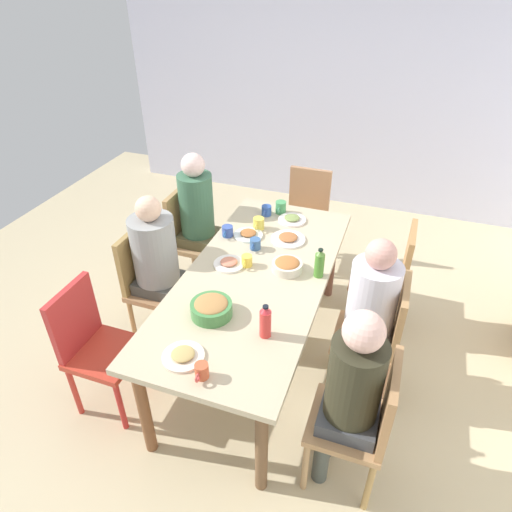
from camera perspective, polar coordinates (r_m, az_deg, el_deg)
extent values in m
plane|color=#C4B38B|center=(3.46, 0.00, -12.58)|extent=(6.50, 6.50, 0.00)
cube|color=silver|center=(5.21, 10.85, 20.08)|extent=(0.12, 4.98, 2.60)
cube|color=#BEAE8D|center=(2.97, 0.00, -2.72)|extent=(2.03, 0.91, 0.04)
cylinder|color=brown|center=(3.99, -0.42, 1.37)|extent=(0.07, 0.07, 0.72)
cylinder|color=brown|center=(2.78, -13.97, -18.34)|extent=(0.07, 0.07, 0.72)
cylinder|color=brown|center=(3.85, 9.54, -0.55)|extent=(0.07, 0.07, 0.72)
cylinder|color=brown|center=(2.57, 0.70, -23.05)|extent=(0.07, 0.07, 0.72)
cube|color=#AE8650|center=(4.19, 6.00, 4.19)|extent=(0.40, 0.40, 0.04)
cylinder|color=#B17C4E|center=(4.42, 8.51, 2.32)|extent=(0.04, 0.04, 0.43)
cylinder|color=#A78552|center=(4.48, 4.27, 3.10)|extent=(0.04, 0.04, 0.43)
cylinder|color=#B08449|center=(4.14, 7.51, -0.02)|extent=(0.04, 0.04, 0.43)
cylinder|color=#A57E56|center=(4.20, 3.01, 0.85)|extent=(0.04, 0.04, 0.43)
cube|color=#AF7C57|center=(4.24, 6.81, 8.09)|extent=(0.04, 0.38, 0.45)
cube|color=tan|center=(3.06, 13.64, -10.02)|extent=(0.40, 0.40, 0.04)
cylinder|color=#B27B57|center=(3.10, 15.82, -15.71)|extent=(0.04, 0.04, 0.43)
cylinder|color=#B68647|center=(3.34, 16.46, -11.40)|extent=(0.04, 0.04, 0.43)
cylinder|color=tan|center=(3.11, 9.44, -14.48)|extent=(0.04, 0.04, 0.43)
cylinder|color=#B2894C|center=(3.34, 10.63, -10.27)|extent=(0.04, 0.04, 0.43)
cube|color=#A57B4C|center=(2.91, 17.78, -7.35)|extent=(0.38, 0.04, 0.45)
cylinder|color=brown|center=(3.16, 11.07, -13.44)|extent=(0.09, 0.09, 0.45)
cylinder|color=brown|center=(3.27, 11.58, -11.45)|extent=(0.09, 0.09, 0.45)
cube|color=brown|center=(3.02, 13.80, -9.20)|extent=(0.30, 0.30, 0.10)
cylinder|color=silver|center=(2.84, 14.57, -5.05)|extent=(0.30, 0.30, 0.46)
sphere|color=tan|center=(2.65, 15.53, 0.22)|extent=(0.18, 0.18, 0.18)
cube|color=#AB7F54|center=(2.60, 11.44, -20.00)|extent=(0.40, 0.40, 0.04)
cylinder|color=#AA844C|center=(2.70, 14.09, -26.37)|extent=(0.04, 0.04, 0.43)
cylinder|color=#B3794A|center=(2.89, 15.05, -20.64)|extent=(0.04, 0.04, 0.43)
cylinder|color=tan|center=(2.70, 6.28, -24.82)|extent=(0.04, 0.04, 0.43)
cylinder|color=#B77B56|center=(2.89, 8.03, -19.27)|extent=(0.04, 0.04, 0.43)
cube|color=#A3764A|center=(2.42, 16.46, -17.54)|extent=(0.38, 0.04, 0.45)
cylinder|color=#434944|center=(2.74, 8.34, -23.51)|extent=(0.09, 0.09, 0.45)
cylinder|color=#44413D|center=(2.83, 9.09, -20.87)|extent=(0.09, 0.09, 0.45)
cube|color=#404348|center=(2.56, 11.60, -19.21)|extent=(0.30, 0.30, 0.10)
cylinder|color=#2F2E1E|center=(2.34, 12.41, -15.04)|extent=(0.28, 0.28, 0.47)
sphere|color=beige|center=(2.11, 13.49, -9.26)|extent=(0.20, 0.20, 0.20)
cube|color=#A5754D|center=(3.42, -12.00, -4.19)|extent=(0.40, 0.40, 0.04)
cylinder|color=#B17A59|center=(3.75, -12.59, -4.80)|extent=(0.04, 0.04, 0.43)
cylinder|color=tan|center=(3.54, -15.33, -8.03)|extent=(0.04, 0.04, 0.43)
cylinder|color=#AD7D4B|center=(3.61, -7.91, -6.01)|extent=(0.04, 0.04, 0.43)
cylinder|color=#A47B4E|center=(3.39, -10.45, -9.48)|extent=(0.04, 0.04, 0.43)
cube|color=#A58248|center=(3.37, -15.12, -0.37)|extent=(0.38, 0.04, 0.45)
cylinder|color=#3A3F44|center=(3.57, -9.57, -6.50)|extent=(0.09, 0.09, 0.45)
cylinder|color=#453B46|center=(3.47, -10.79, -8.11)|extent=(0.09, 0.09, 0.45)
cube|color=#474741|center=(3.39, -12.12, -3.39)|extent=(0.30, 0.30, 0.10)
cylinder|color=#939595|center=(3.22, -12.74, 0.77)|extent=(0.31, 0.31, 0.49)
sphere|color=beige|center=(3.06, -13.50, 5.83)|extent=(0.17, 0.17, 0.17)
cube|color=#BB3726|center=(3.03, -18.39, -11.61)|extent=(0.40, 0.40, 0.04)
cylinder|color=red|center=(3.36, -18.42, -11.57)|extent=(0.04, 0.04, 0.43)
cylinder|color=#BF352B|center=(3.19, -21.98, -15.49)|extent=(0.04, 0.04, 0.43)
cylinder|color=red|center=(3.20, -13.36, -13.32)|extent=(0.04, 0.04, 0.43)
cylinder|color=red|center=(3.03, -16.76, -17.64)|extent=(0.04, 0.04, 0.43)
cube|color=#B92E2D|center=(2.97, -22.03, -7.37)|extent=(0.38, 0.04, 0.45)
cube|color=tan|center=(3.90, -7.15, 1.60)|extent=(0.40, 0.40, 0.04)
cylinder|color=#A47E5B|center=(4.22, -8.03, 0.61)|extent=(0.04, 0.04, 0.43)
cylinder|color=#AE854B|center=(3.97, -10.19, -1.95)|extent=(0.04, 0.04, 0.43)
cylinder|color=#B6834F|center=(4.09, -3.76, -0.26)|extent=(0.04, 0.04, 0.43)
cylinder|color=#A68749|center=(3.84, -5.71, -2.97)|extent=(0.04, 0.04, 0.43)
cube|color=tan|center=(3.86, -9.82, 5.01)|extent=(0.38, 0.04, 0.45)
cylinder|color=brown|center=(4.04, -5.18, -0.64)|extent=(0.09, 0.09, 0.45)
cylinder|color=brown|center=(3.92, -6.11, -1.90)|extent=(0.09, 0.09, 0.45)
cube|color=brown|center=(3.87, -7.22, 2.35)|extent=(0.30, 0.30, 0.10)
cylinder|color=#3B694D|center=(3.71, -7.56, 6.42)|extent=(0.28, 0.28, 0.52)
sphere|color=beige|center=(3.57, -7.97, 11.33)|extent=(0.19, 0.19, 0.19)
cube|color=#B17853|center=(3.58, 15.15, -2.77)|extent=(0.40, 0.40, 0.04)
cylinder|color=#AA7F51|center=(3.59, 16.99, -7.71)|extent=(0.04, 0.04, 0.43)
cylinder|color=#A3774E|center=(3.85, 17.45, -4.48)|extent=(0.04, 0.04, 0.43)
cylinder|color=#A68152|center=(3.59, 11.62, -6.68)|extent=(0.04, 0.04, 0.43)
cylinder|color=#AC765A|center=(3.86, 12.47, -3.52)|extent=(0.04, 0.04, 0.43)
cube|color=#AE7D48|center=(3.45, 18.66, -0.21)|extent=(0.38, 0.04, 0.45)
cylinder|color=silver|center=(3.35, -0.99, 2.67)|extent=(0.22, 0.22, 0.01)
ellipsoid|color=#A46131|center=(3.34, -0.99, 2.96)|extent=(0.12, 0.12, 0.02)
cylinder|color=white|center=(3.31, 4.07, 2.13)|extent=(0.25, 0.25, 0.01)
ellipsoid|color=#AA6438|center=(3.30, 4.09, 2.41)|extent=(0.14, 0.14, 0.02)
cylinder|color=white|center=(3.56, 4.57, 4.58)|extent=(0.22, 0.22, 0.01)
ellipsoid|color=#7D934E|center=(3.55, 4.59, 4.86)|extent=(0.12, 0.12, 0.02)
cylinder|color=white|center=(3.05, -3.43, -1.01)|extent=(0.21, 0.21, 0.01)
ellipsoid|color=#D17B5F|center=(3.04, -3.44, -0.71)|extent=(0.12, 0.12, 0.02)
cylinder|color=beige|center=(2.44, -9.19, -12.42)|extent=(0.22, 0.22, 0.01)
ellipsoid|color=tan|center=(2.42, -9.23, -12.11)|extent=(0.12, 0.12, 0.02)
cylinder|color=beige|center=(2.98, 3.95, -1.33)|extent=(0.20, 0.20, 0.06)
ellipsoid|color=#B46B36|center=(2.97, 3.97, -0.85)|extent=(0.16, 0.16, 0.04)
cylinder|color=#428243|center=(2.64, -5.66, -6.70)|extent=(0.24, 0.24, 0.08)
ellipsoid|color=#AC7944|center=(2.61, -5.71, -6.01)|extent=(0.19, 0.19, 0.04)
cylinder|color=#459557|center=(3.65, 3.15, 6.18)|extent=(0.08, 0.08, 0.10)
torus|color=#3E865E|center=(3.60, 2.90, 5.79)|extent=(0.05, 0.01, 0.05)
cylinder|color=#E0C94A|center=(3.42, 0.34, 4.14)|extent=(0.08, 0.08, 0.09)
torus|color=#DEC94B|center=(3.38, 0.04, 3.71)|extent=(0.05, 0.01, 0.05)
cylinder|color=yellow|center=(3.02, -1.16, -0.59)|extent=(0.07, 0.07, 0.08)
torus|color=yellow|center=(2.98, -1.48, -1.08)|extent=(0.05, 0.01, 0.05)
cylinder|color=#C95433|center=(2.31, -6.87, -14.21)|extent=(0.07, 0.07, 0.08)
torus|color=#CB4642|center=(2.29, -7.39, -15.03)|extent=(0.05, 0.01, 0.05)
cylinder|color=#395F94|center=(3.19, -0.10, 1.54)|extent=(0.08, 0.08, 0.08)
torus|color=#2D5498|center=(3.15, -0.40, 1.08)|extent=(0.05, 0.01, 0.05)
cylinder|color=#2D519F|center=(3.62, 1.34, 5.78)|extent=(0.08, 0.08, 0.08)
torus|color=#38589F|center=(3.57, 1.08, 5.41)|extent=(0.05, 0.01, 0.05)
cylinder|color=#3952A0|center=(3.35, -3.62, 3.16)|extent=(0.08, 0.08, 0.08)
torus|color=#2C5BA0|center=(3.30, -3.97, 2.71)|extent=(0.05, 0.01, 0.05)
cylinder|color=red|center=(2.47, 1.19, -8.55)|extent=(0.06, 0.06, 0.17)
cone|color=red|center=(2.40, 1.22, -6.81)|extent=(0.06, 0.06, 0.03)
cylinder|color=black|center=(2.39, 1.22, -6.45)|extent=(0.03, 0.03, 0.01)
cylinder|color=#47862E|center=(2.93, 8.01, -1.17)|extent=(0.06, 0.06, 0.17)
cone|color=#548132|center=(2.87, 8.16, 0.43)|extent=(0.06, 0.06, 0.03)
cylinder|color=black|center=(2.86, 8.19, 0.77)|extent=(0.03, 0.03, 0.01)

